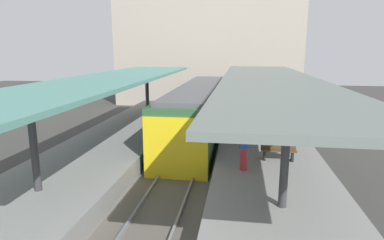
{
  "coord_description": "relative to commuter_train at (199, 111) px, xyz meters",
  "views": [
    {
      "loc": [
        2.5,
        -13.77,
        5.39
      ],
      "look_at": [
        -0.04,
        3.38,
        1.66
      ],
      "focal_mm": 30.35,
      "sensor_mm": 36.0,
      "label": 1
    }
  ],
  "objects": [
    {
      "name": "canopy_right",
      "position": [
        3.8,
        -4.5,
        2.34
      ],
      "size": [
        4.18,
        21.0,
        3.19
      ],
      "color": "#333335",
      "rests_on": "platform_right"
    },
    {
      "name": "ground_plane",
      "position": [
        0.0,
        -5.9,
        -1.73
      ],
      "size": [
        80.0,
        80.0,
        0.0
      ],
      "primitive_type": "plane",
      "color": "#383835"
    },
    {
      "name": "passenger_mid_platform",
      "position": [
        2.72,
        -8.0,
        0.13
      ],
      "size": [
        0.36,
        0.36,
        1.66
      ],
      "color": "maroon",
      "rests_on": "platform_right"
    },
    {
      "name": "passenger_near_bench",
      "position": [
        4.05,
        -1.66,
        0.13
      ],
      "size": [
        0.36,
        0.36,
        1.65
      ],
      "color": "#7A337A",
      "rests_on": "platform_right"
    },
    {
      "name": "commuter_train",
      "position": [
        0.0,
        0.0,
        0.0
      ],
      "size": [
        2.78,
        14.86,
        3.1
      ],
      "color": "#2D5633",
      "rests_on": "track_ballast"
    },
    {
      "name": "platform_left",
      "position": [
        -3.8,
        -5.9,
        -1.23
      ],
      "size": [
        4.4,
        28.0,
        1.0
      ],
      "primitive_type": "cube",
      "color": "gray",
      "rests_on": "ground_plane"
    },
    {
      "name": "platform_sign",
      "position": [
        3.83,
        -4.53,
        0.9
      ],
      "size": [
        0.9,
        0.08,
        2.21
      ],
      "color": "#262628",
      "rests_on": "platform_right"
    },
    {
      "name": "platform_bench",
      "position": [
        4.13,
        -6.64,
        -0.26
      ],
      "size": [
        1.4,
        0.41,
        0.86
      ],
      "color": "black",
      "rests_on": "platform_right"
    },
    {
      "name": "rail_far_side",
      "position": [
        0.72,
        -5.9,
        -1.46
      ],
      "size": [
        0.08,
        28.0,
        0.14
      ],
      "primitive_type": "cube",
      "color": "slate",
      "rests_on": "track_ballast"
    },
    {
      "name": "platform_right",
      "position": [
        3.8,
        -5.9,
        -1.23
      ],
      "size": [
        4.4,
        28.0,
        1.0
      ],
      "primitive_type": "cube",
      "color": "gray",
      "rests_on": "ground_plane"
    },
    {
      "name": "canopy_left",
      "position": [
        -3.8,
        -4.5,
        2.25
      ],
      "size": [
        4.18,
        21.0,
        3.09
      ],
      "color": "#333335",
      "rests_on": "platform_left"
    },
    {
      "name": "rail_near_side",
      "position": [
        -0.72,
        -5.9,
        -1.46
      ],
      "size": [
        0.08,
        28.0,
        0.14
      ],
      "primitive_type": "cube",
      "color": "slate",
      "rests_on": "track_ballast"
    },
    {
      "name": "station_building_backdrop",
      "position": [
        -0.82,
        14.1,
        3.77
      ],
      "size": [
        18.0,
        6.0,
        11.0
      ],
      "primitive_type": "cube",
      "color": "#A89E8E",
      "rests_on": "ground_plane"
    },
    {
      "name": "track_ballast",
      "position": [
        0.0,
        -5.9,
        -1.63
      ],
      "size": [
        3.2,
        28.0,
        0.2
      ],
      "primitive_type": "cube",
      "color": "#59544C",
      "rests_on": "ground_plane"
    }
  ]
}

